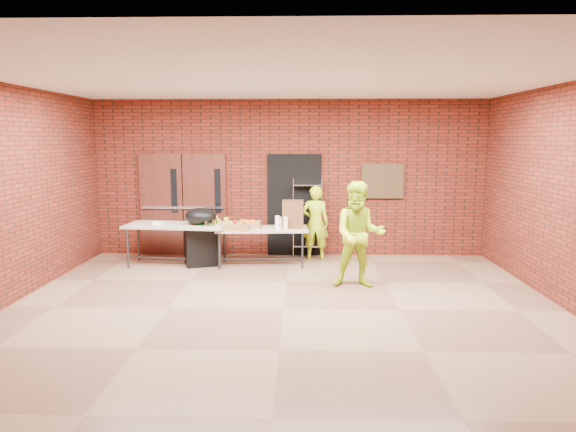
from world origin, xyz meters
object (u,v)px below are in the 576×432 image
object	(u,v)px
coffee_dispenser	(293,214)
table_right	(262,231)
covered_grill	(201,236)
table_left	(177,228)
volunteer_man	(359,235)
wire_rack	(307,218)
volunteer_woman	(315,223)

from	to	relation	value
coffee_dispenser	table_right	bearing A→B (deg)	-172.19
coffee_dispenser	covered_grill	xyz separation A→B (m)	(-1.75, -0.12, -0.42)
table_left	volunteer_man	distance (m)	3.60
wire_rack	covered_grill	distance (m)	2.19
volunteer_woman	wire_rack	bearing A→B (deg)	-49.34
table_left	coffee_dispenser	bearing A→B (deg)	9.40
table_left	volunteer_man	xyz separation A→B (m)	(3.31, -1.39, 0.14)
covered_grill	volunteer_man	bearing A→B (deg)	-45.84
wire_rack	volunteer_man	xyz separation A→B (m)	(0.81, -2.16, 0.06)
volunteer_man	table_left	bearing A→B (deg)	160.74
coffee_dispenser	volunteer_man	bearing A→B (deg)	-54.42
table_left	table_right	distance (m)	1.63
table_right	coffee_dispenser	distance (m)	0.67
coffee_dispenser	volunteer_woman	world-z (taller)	volunteer_woman
wire_rack	volunteer_woman	size ratio (longest dim) A/B	1.08
table_left	coffee_dispenser	xyz separation A→B (m)	(2.21, 0.14, 0.25)
table_left	covered_grill	world-z (taller)	covered_grill
wire_rack	table_left	distance (m)	2.62
coffee_dispenser	volunteer_man	world-z (taller)	volunteer_man
covered_grill	volunteer_man	distance (m)	3.20
table_right	covered_grill	distance (m)	1.17
table_right	table_left	bearing A→B (deg)	178.71
table_left	volunteer_man	world-z (taller)	volunteer_man
wire_rack	volunteer_woman	xyz separation A→B (m)	(0.16, -0.22, -0.06)
table_right	volunteer_woman	xyz separation A→B (m)	(1.03, 0.49, 0.09)
volunteer_woman	table_left	bearing A→B (deg)	16.88
coffee_dispenser	table_left	bearing A→B (deg)	-176.30
table_left	volunteer_woman	size ratio (longest dim) A/B	1.34
table_left	volunteer_man	size ratio (longest dim) A/B	1.15
wire_rack	volunteer_man	world-z (taller)	volunteer_man
volunteer_woman	volunteer_man	xyz separation A→B (m)	(0.66, -1.94, 0.12)
coffee_dispenser	volunteer_woman	distance (m)	0.64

